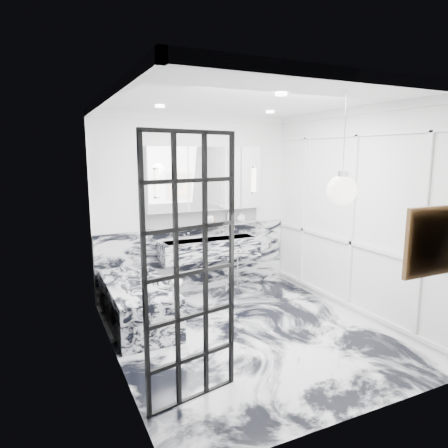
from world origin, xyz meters
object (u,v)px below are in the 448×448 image
trough_sink (210,248)px  bathtub (138,303)px  mirror_cabinet (206,179)px  crittall_door (191,273)px

trough_sink → bathtub: size_ratio=0.97×
mirror_cabinet → bathtub: size_ratio=1.15×
mirror_cabinet → bathtub: bearing=-147.9°
bathtub → crittall_door: bearing=-88.0°
crittall_door → mirror_cabinet: size_ratio=1.25×
mirror_cabinet → trough_sink: bearing=-90.0°
trough_sink → bathtub: 1.55m
mirror_cabinet → bathtub: mirror_cabinet is taller
mirror_cabinet → bathtub: 2.20m
crittall_door → trough_sink: 2.85m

